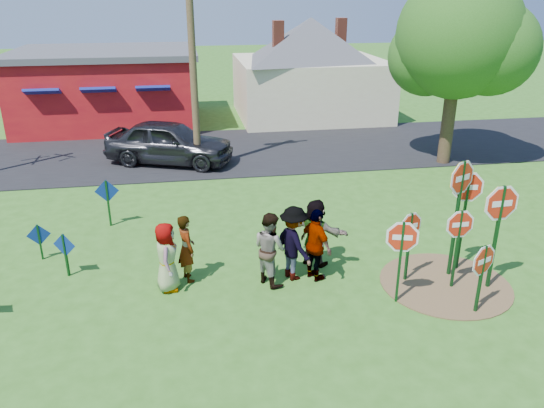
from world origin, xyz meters
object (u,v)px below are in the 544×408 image
Objects in this scene: stop_sign_d at (467,196)px; suv at (169,142)px; stop_sign_b at (460,190)px; person_a at (167,257)px; utility_pole at (192,51)px; stop_sign_a at (402,244)px; stop_sign_c at (459,232)px; leafy_tree at (461,43)px; person_b at (186,248)px.

suv is at bearing 134.49° from stop_sign_d.
stop_sign_b is 1.84× the size of person_a.
utility_pole is (1.12, -0.98, 3.73)m from suv.
stop_sign_a is at bearing -68.54° from utility_pole.
stop_sign_b is at bearing -91.64° from person_a.
stop_sign_c reaches higher than person_a.
leafy_tree reaches higher than stop_sign_a.
stop_sign_b is at bearing -125.01° from suv.
suv is (-7.47, 10.41, -1.10)m from stop_sign_d.
stop_sign_c is 0.41× the size of suv.
person_a is (-7.07, 0.50, -1.47)m from stop_sign_b.
stop_sign_a is at bearing -168.13° from stop_sign_c.
stop_sign_d is (0.58, 0.86, 0.53)m from stop_sign_c.
stop_sign_c is 0.77× the size of stop_sign_d.
leafy_tree is at bearing -51.32° from person_a.
stop_sign_b is at bearing -116.13° from leafy_tree.
utility_pole is at bearing 132.77° from stop_sign_d.
suv is 0.59× the size of utility_pole.
suv is at bearing 139.00° from utility_pole.
leafy_tree is (6.16, 9.83, 3.39)m from stop_sign_a.
stop_sign_a is 0.68× the size of stop_sign_b.
stop_sign_a is 0.41× the size of suv.
stop_sign_a is 12.80m from suv.
person_a is at bearing -179.99° from stop_sign_a.
leafy_tree is at bearing -73.10° from person_b.
stop_sign_c is at bearing -115.81° from leafy_tree.
stop_sign_c is 1.24× the size of person_a.
stop_sign_c is 1.17m from stop_sign_d.
stop_sign_b is 0.61× the size of suv.
stop_sign_a is at bearing -141.55° from stop_sign_d.
stop_sign_a is 2.20m from stop_sign_b.
utility_pole is (-5.77, 10.29, 3.16)m from stop_sign_c.
stop_sign_b is at bearing -58.35° from utility_pole.
person_a is at bearing 110.21° from person_b.
utility_pole reaches higher than suv.
person_b is 9.81m from suv.
person_b is (-4.80, 1.84, -0.61)m from stop_sign_a.
stop_sign_d reaches higher than person_a.
stop_sign_b is at bearing -116.92° from person_b.
person_a is 0.61m from person_b.
stop_sign_c is at bearing -115.29° from stop_sign_d.
person_b reaches higher than person_a.
leafy_tree reaches higher than suv.
person_b is at bearing 174.41° from stop_sign_a.
person_b is at bearing 147.27° from stop_sign_b.
stop_sign_a is at bearing -122.05° from leafy_tree.
stop_sign_c is 6.57m from person_b.
stop_sign_d reaches higher than person_b.
stop_sign_d is (2.16, 1.23, 0.55)m from stop_sign_a.
stop_sign_a is 11.89m from utility_pole.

